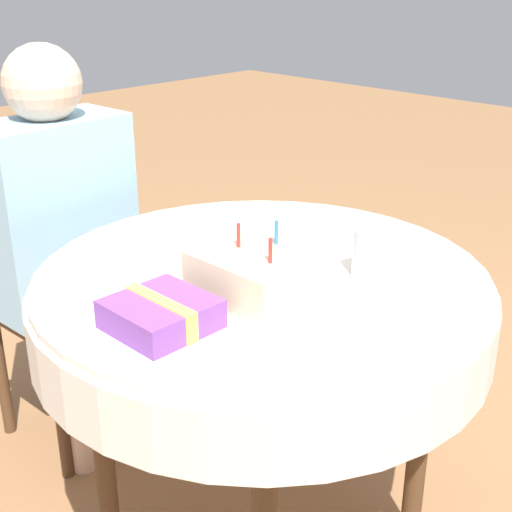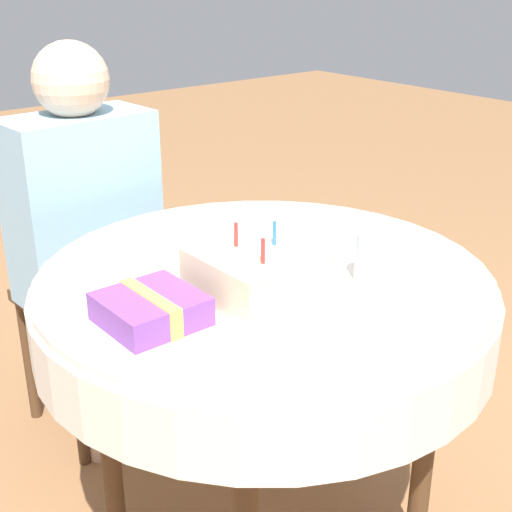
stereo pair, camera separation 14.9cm
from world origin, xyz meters
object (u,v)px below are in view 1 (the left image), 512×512
object	(u,v)px
person	(61,217)
birthday_cake	(261,273)
chair	(54,288)
drinking_glass	(367,253)
gift_box	(161,314)

from	to	relation	value
person	birthday_cake	bearing A→B (deg)	-94.81
chair	drinking_glass	bearing A→B (deg)	-81.23
drinking_glass	gift_box	xyz separation A→B (m)	(-0.46, 0.13, -0.03)
birthday_cake	drinking_glass	bearing A→B (deg)	-22.51
birthday_cake	gift_box	bearing A→B (deg)	171.07
drinking_glass	person	bearing A→B (deg)	102.16
chair	drinking_glass	size ratio (longest dim) A/B	8.25
gift_box	drinking_glass	bearing A→B (deg)	-15.92
drinking_glass	gift_box	world-z (taller)	drinking_glass
birthday_cake	drinking_glass	distance (m)	0.25
chair	gift_box	size ratio (longest dim) A/B	4.87
birthday_cake	drinking_glass	world-z (taller)	birthday_cake
person	gift_box	size ratio (longest dim) A/B	6.73
chair	person	bearing A→B (deg)	-90.00
birthday_cake	gift_box	world-z (taller)	birthday_cake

